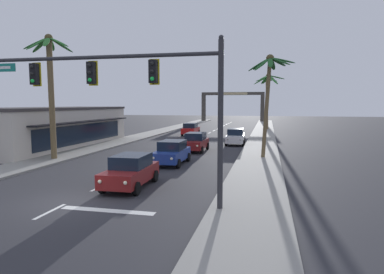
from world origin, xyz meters
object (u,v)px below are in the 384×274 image
(palm_right_third, at_px, (268,93))
(traffic_signal_mast, at_px, (129,85))
(sedan_parked_nearest_kerb, at_px, (235,137))
(town_gateway_arch, at_px, (233,103))
(sedan_lead_at_stop_bar, at_px, (131,171))
(sedan_fifth_in_queue, at_px, (196,142))
(sedan_third_in_queue, at_px, (172,152))
(palm_right_farthest, at_px, (267,92))
(sedan_oncoming_far, at_px, (191,129))
(storefront_strip_left, at_px, (56,127))
(palm_right_second, at_px, (269,81))
(palm_left_second, at_px, (50,79))

(palm_right_third, bearing_deg, traffic_signal_mast, -100.88)
(sedan_parked_nearest_kerb, xyz_separation_m, town_gateway_arch, (-5.13, 46.49, 3.75))
(sedan_lead_at_stop_bar, bearing_deg, sedan_fifth_in_queue, 88.08)
(traffic_signal_mast, height_order, sedan_parked_nearest_kerb, traffic_signal_mast)
(sedan_third_in_queue, distance_m, palm_right_third, 20.44)
(sedan_fifth_in_queue, xyz_separation_m, palm_right_farthest, (6.14, 26.72, 5.36))
(sedan_lead_at_stop_bar, xyz_separation_m, sedan_oncoming_far, (-3.45, 28.91, 0.00))
(sedan_lead_at_stop_bar, xyz_separation_m, palm_right_third, (6.76, 25.68, 4.78))
(sedan_parked_nearest_kerb, bearing_deg, storefront_strip_left, -161.64)
(traffic_signal_mast, relative_size, palm_right_second, 1.43)
(sedan_third_in_queue, distance_m, sedan_fifth_in_queue, 6.92)
(sedan_parked_nearest_kerb, height_order, palm_right_second, palm_right_second)
(sedan_lead_at_stop_bar, xyz_separation_m, palm_right_farthest, (6.61, 40.55, 5.36))
(sedan_parked_nearest_kerb, relative_size, palm_right_second, 0.56)
(sedan_oncoming_far, distance_m, town_gateway_arch, 37.44)
(sedan_oncoming_far, xyz_separation_m, town_gateway_arch, (1.87, 37.20, 3.75))
(palm_right_third, bearing_deg, palm_right_second, -89.55)
(sedan_fifth_in_queue, relative_size, palm_right_third, 0.56)
(sedan_parked_nearest_kerb, bearing_deg, sedan_oncoming_far, 127.03)
(palm_left_second, bearing_deg, town_gateway_arch, 82.79)
(palm_left_second, xyz_separation_m, storefront_strip_left, (-4.77, 7.31, -4.19))
(sedan_lead_at_stop_bar, distance_m, sedan_third_in_queue, 6.92)
(sedan_fifth_in_queue, height_order, storefront_strip_left, storefront_strip_left)
(palm_right_farthest, relative_size, storefront_strip_left, 0.46)
(sedan_lead_at_stop_bar, bearing_deg, town_gateway_arch, 91.37)
(traffic_signal_mast, height_order, storefront_strip_left, traffic_signal_mast)
(sedan_lead_at_stop_bar, relative_size, sedan_parked_nearest_kerb, 1.00)
(sedan_third_in_queue, xyz_separation_m, storefront_strip_left, (-14.10, 6.92, 1.13))
(sedan_parked_nearest_kerb, bearing_deg, palm_right_second, -69.49)
(palm_right_third, bearing_deg, storefront_strip_left, -150.16)
(traffic_signal_mast, relative_size, storefront_strip_left, 0.60)
(sedan_lead_at_stop_bar, bearing_deg, palm_right_second, 57.36)
(sedan_third_in_queue, bearing_deg, palm_right_farthest, 79.25)
(traffic_signal_mast, height_order, sedan_fifth_in_queue, traffic_signal_mast)
(sedan_parked_nearest_kerb, bearing_deg, palm_right_farthest, 81.70)
(sedan_lead_at_stop_bar, bearing_deg, palm_right_third, 75.25)
(palm_right_second, relative_size, palm_right_third, 1.02)
(sedan_third_in_queue, xyz_separation_m, palm_right_third, (6.54, 18.76, 4.78))
(traffic_signal_mast, xyz_separation_m, sedan_parked_nearest_kerb, (2.30, 22.58, -4.20))
(sedan_oncoming_far, bearing_deg, sedan_third_in_queue, -80.52)
(sedan_fifth_in_queue, relative_size, palm_right_second, 0.55)
(sedan_fifth_in_queue, relative_size, palm_left_second, 0.47)
(palm_right_second, bearing_deg, sedan_fifth_in_queue, 154.24)
(sedan_oncoming_far, xyz_separation_m, palm_right_second, (10.33, -18.17, 5.21))
(sedan_lead_at_stop_bar, height_order, palm_right_farthest, palm_right_farthest)
(sedan_lead_at_stop_bar, height_order, palm_left_second, palm_left_second)
(sedan_lead_at_stop_bar, xyz_separation_m, sedan_third_in_queue, (0.22, 6.92, 0.00))
(traffic_signal_mast, distance_m, sedan_fifth_in_queue, 17.33)
(sedan_third_in_queue, distance_m, palm_right_farthest, 34.65)
(sedan_parked_nearest_kerb, relative_size, storefront_strip_left, 0.23)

